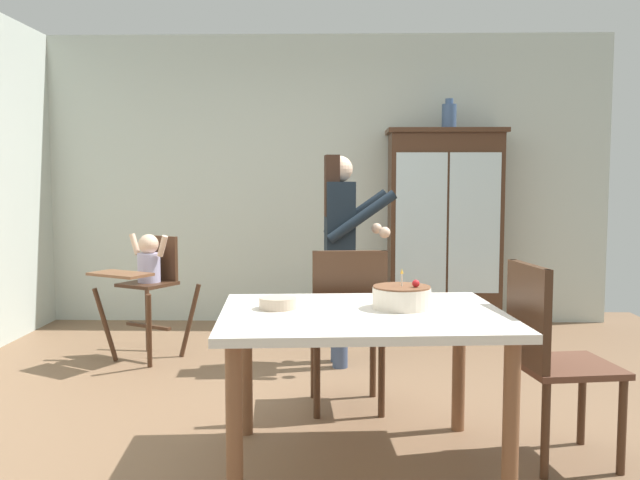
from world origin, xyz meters
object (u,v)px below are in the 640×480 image
object	(u,v)px
china_cabinet	(444,229)
high_chair_with_toddler	(148,273)
dining_table	(363,331)
adult_person	(340,233)
dining_chair_right_end	(547,348)
dining_chair_far_side	(348,319)
birthday_cake	(402,297)
serving_bowl	(278,303)
ceramic_vase	(449,116)

from	to	relation	value
china_cabinet	high_chair_with_toddler	distance (m)	2.68
china_cabinet	dining_table	size ratio (longest dim) A/B	1.29
adult_person	dining_chair_right_end	xyz separation A→B (m)	(0.97, -1.73, -0.41)
dining_table	dining_chair_far_side	world-z (taller)	dining_chair_far_side
high_chair_with_toddler	dining_chair_right_end	world-z (taller)	dining_chair_right_end
birthday_cake	dining_chair_right_end	bearing A→B (deg)	-2.21
high_chair_with_toddler	dining_table	size ratio (longest dim) A/B	0.68
birthday_cake	dining_table	bearing A→B (deg)	-155.45
serving_bowl	adult_person	bearing A→B (deg)	79.91
birthday_cake	high_chair_with_toddler	bearing A→B (deg)	133.49
china_cabinet	ceramic_vase	world-z (taller)	ceramic_vase
birthday_cake	serving_bowl	distance (m)	0.59
ceramic_vase	dining_chair_far_side	world-z (taller)	ceramic_vase
dining_table	dining_chair_right_end	size ratio (longest dim) A/B	1.46
adult_person	dining_chair_far_side	bearing A→B (deg)	177.49
ceramic_vase	dining_chair_far_side	size ratio (longest dim) A/B	0.28
china_cabinet	birthday_cake	xyz separation A→B (m)	(-0.66, -3.01, -0.12)
dining_table	dining_chair_right_end	distance (m)	0.89
adult_person	dining_chair_far_side	distance (m)	1.13
high_chair_with_toddler	birthday_cake	xyz separation A→B (m)	(1.73, -1.83, 0.14)
dining_table	dining_chair_right_end	xyz separation A→B (m)	(0.88, 0.06, -0.09)
ceramic_vase	high_chair_with_toddler	bearing A→B (deg)	-153.91
dining_chair_far_side	high_chair_with_toddler	bearing A→B (deg)	-43.07
china_cabinet	adult_person	size ratio (longest dim) A/B	1.18
dining_table	birthday_cake	world-z (taller)	birthday_cake
adult_person	birthday_cake	xyz separation A→B (m)	(0.29, -1.70, -0.17)
high_chair_with_toddler	dining_table	xyz separation A→B (m)	(1.54, -1.91, -0.01)
china_cabinet	dining_table	world-z (taller)	china_cabinet
ceramic_vase	dining_table	xyz separation A→B (m)	(-0.88, -3.10, -1.28)
high_chair_with_toddler	china_cabinet	bearing A→B (deg)	54.82
ceramic_vase	dining_chair_right_end	distance (m)	3.33
ceramic_vase	dining_chair_right_end	size ratio (longest dim) A/B	0.28
birthday_cake	serving_bowl	bearing A→B (deg)	-177.69
adult_person	dining_chair_right_end	size ratio (longest dim) A/B	1.59
high_chair_with_toddler	adult_person	world-z (taller)	adult_person
serving_bowl	dining_chair_far_side	distance (m)	0.79
adult_person	dining_chair_right_end	world-z (taller)	adult_person
high_chair_with_toddler	dining_table	bearing A→B (deg)	-22.62
adult_person	ceramic_vase	bearing A→B (deg)	-41.47
birthday_cake	dining_chair_right_end	distance (m)	0.73
china_cabinet	dining_chair_far_side	distance (m)	2.55
china_cabinet	birthday_cake	size ratio (longest dim) A/B	6.46
dining_chair_right_end	china_cabinet	bearing A→B (deg)	-8.01
birthday_cake	dining_chair_far_side	size ratio (longest dim) A/B	0.29
china_cabinet	ceramic_vase	size ratio (longest dim) A/B	6.69
adult_person	serving_bowl	bearing A→B (deg)	165.22
adult_person	dining_chair_far_side	world-z (taller)	adult_person
dining_chair_far_side	china_cabinet	bearing A→B (deg)	-115.76
serving_bowl	birthday_cake	bearing A→B (deg)	2.31
high_chair_with_toddler	adult_person	xyz separation A→B (m)	(1.45, -0.12, 0.31)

